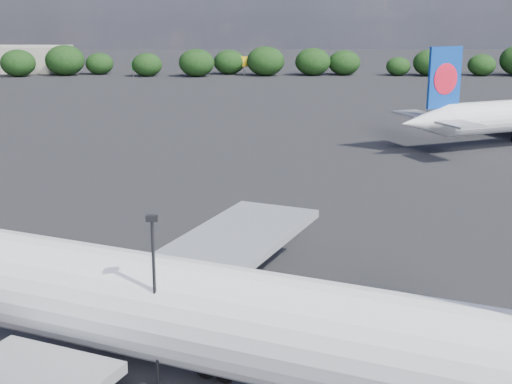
{
  "coord_description": "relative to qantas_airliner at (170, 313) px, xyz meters",
  "views": [
    {
      "loc": [
        16.11,
        -35.86,
        20.61
      ],
      "look_at": [
        16.0,
        12.0,
        8.0
      ],
      "focal_mm": 50.0,
      "sensor_mm": 36.0,
      "label": 1
    }
  ],
  "objects": [
    {
      "name": "ground",
      "position": [
        -11.62,
        62.1,
        -5.3
      ],
      "size": [
        500.0,
        500.0,
        0.0
      ],
      "primitive_type": "plane",
      "color": "black",
      "rests_on": "ground"
    },
    {
      "name": "apron_lamp_post",
      "position": [
        -0.44,
        -2.01,
        0.9
      ],
      "size": [
        0.55,
        0.3,
        11.11
      ],
      "color": "black",
      "rests_on": "ground"
    },
    {
      "name": "terminal_building",
      "position": [
        -76.62,
        194.1,
        -1.3
      ],
      "size": [
        42.0,
        16.0,
        8.0
      ],
      "color": "gray",
      "rests_on": "ground"
    },
    {
      "name": "highway_sign",
      "position": [
        -29.62,
        178.1,
        -2.18
      ],
      "size": [
        6.0,
        0.3,
        4.5
      ],
      "color": "#136119",
      "rests_on": "ground"
    },
    {
      "name": "qantas_airliner",
      "position": [
        0.0,
        0.0,
        0.0
      ],
      "size": [
        50.88,
        49.03,
        17.41
      ],
      "color": "white",
      "rests_on": "ground"
    },
    {
      "name": "billboard_yellow",
      "position": [
        0.38,
        184.1,
        -1.43
      ],
      "size": [
        5.0,
        0.3,
        5.5
      ],
      "color": "yellow",
      "rests_on": "ground"
    },
    {
      "name": "horizon_treeline",
      "position": [
        -5.58,
        181.62,
        -1.26
      ],
      "size": [
        205.38,
        15.96,
        9.22
      ],
      "color": "black",
      "rests_on": "ground"
    }
  ]
}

